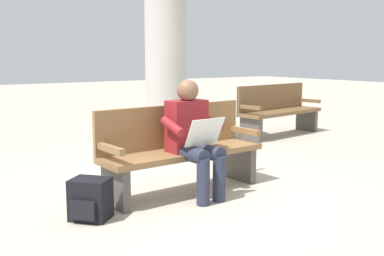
{
  "coord_description": "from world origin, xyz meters",
  "views": [
    {
      "loc": [
        2.61,
        3.94,
        1.41
      ],
      "look_at": [
        0.0,
        0.15,
        0.7
      ],
      "focal_mm": 43.76,
      "sensor_mm": 36.0,
      "label": 1
    }
  ],
  "objects_px": {
    "bench_far": "(278,110)",
    "backpack": "(90,200)",
    "bench_near": "(180,148)",
    "person_seated": "(193,135)",
    "support_pillar": "(166,42)"
  },
  "relations": [
    {
      "from": "person_seated",
      "to": "bench_far",
      "type": "height_order",
      "value": "person_seated"
    },
    {
      "from": "bench_near",
      "to": "person_seated",
      "type": "distance_m",
      "value": 0.29
    },
    {
      "from": "person_seated",
      "to": "backpack",
      "type": "height_order",
      "value": "person_seated"
    },
    {
      "from": "backpack",
      "to": "bench_near",
      "type": "bearing_deg",
      "value": -165.63
    },
    {
      "from": "person_seated",
      "to": "backpack",
      "type": "relative_size",
      "value": 2.86
    },
    {
      "from": "bench_far",
      "to": "person_seated",
      "type": "bearing_deg",
      "value": 25.59
    },
    {
      "from": "backpack",
      "to": "person_seated",
      "type": "bearing_deg",
      "value": -177.3
    },
    {
      "from": "person_seated",
      "to": "backpack",
      "type": "distance_m",
      "value": 1.21
    },
    {
      "from": "backpack",
      "to": "bench_far",
      "type": "height_order",
      "value": "bench_far"
    },
    {
      "from": "bench_far",
      "to": "support_pillar",
      "type": "xyz_separation_m",
      "value": [
        2.16,
        -0.28,
        1.15
      ]
    },
    {
      "from": "person_seated",
      "to": "bench_near",
      "type": "bearing_deg",
      "value": -91.74
    },
    {
      "from": "bench_near",
      "to": "support_pillar",
      "type": "xyz_separation_m",
      "value": [
        -1.2,
        -2.23,
        1.15
      ]
    },
    {
      "from": "person_seated",
      "to": "support_pillar",
      "type": "bearing_deg",
      "value": -118.93
    },
    {
      "from": "bench_far",
      "to": "backpack",
      "type": "bearing_deg",
      "value": 19.07
    },
    {
      "from": "backpack",
      "to": "support_pillar",
      "type": "relative_size",
      "value": 0.13
    }
  ]
}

